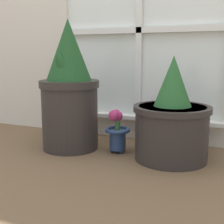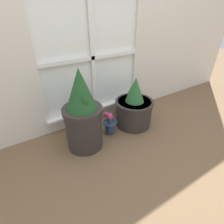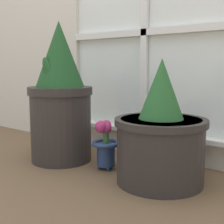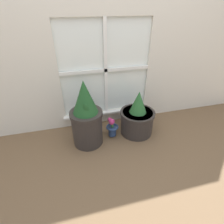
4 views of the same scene
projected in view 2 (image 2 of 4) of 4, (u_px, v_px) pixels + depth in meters
ground_plane at (122, 144)px, 1.65m from camera, size 10.00×10.00×0.00m
potted_plant_left at (83, 115)px, 1.47m from camera, size 0.34×0.34×0.74m
potted_plant_right at (134, 108)px, 1.83m from camera, size 0.40×0.40×0.54m
flower_vase at (110, 123)px, 1.73m from camera, size 0.14×0.14×0.24m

